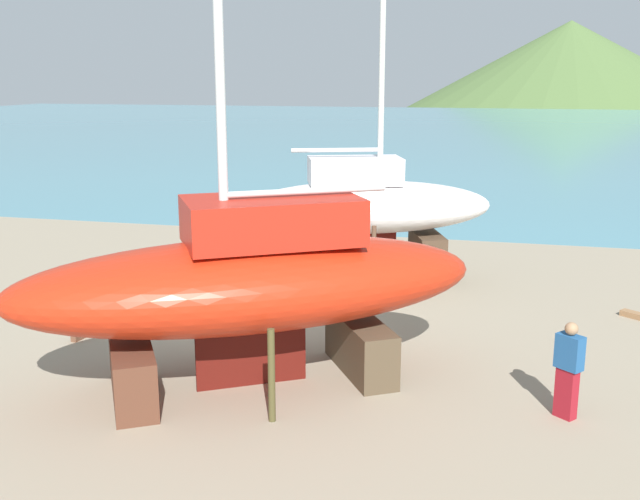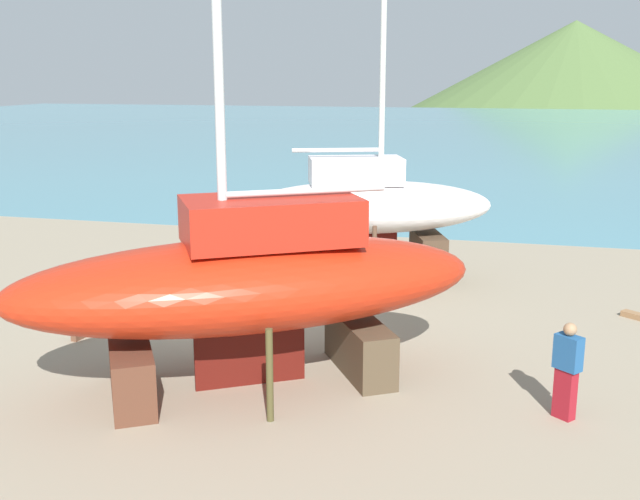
# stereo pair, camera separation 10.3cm
# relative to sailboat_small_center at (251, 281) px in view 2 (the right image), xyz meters

# --- Properties ---
(ground_plane) EXTENTS (50.44, 50.44, 0.00)m
(ground_plane) POSITION_rel_sailboat_small_center_xyz_m (-1.82, 0.82, -1.98)
(ground_plane) COLOR gray
(sea_water) EXTENTS (161.87, 103.16, 0.01)m
(sea_water) POSITION_rel_sailboat_small_center_xyz_m (-1.82, 65.01, -1.98)
(sea_water) COLOR teal
(sea_water) RESTS_ON ground
(headland_hill) EXTENTS (133.31, 133.31, 35.62)m
(headland_hill) POSITION_rel_sailboat_small_center_xyz_m (18.25, 179.56, -1.98)
(headland_hill) COLOR #4B6635
(headland_hill) RESTS_ON ground
(sailboat_small_center) EXTENTS (8.80, 6.87, 14.37)m
(sailboat_small_center) POSITION_rel_sailboat_small_center_xyz_m (0.00, 0.00, 0.00)
(sailboat_small_center) COLOR #522E1F
(sailboat_small_center) RESTS_ON ground
(sailboat_large_starboard) EXTENTS (7.09, 4.27, 11.83)m
(sailboat_large_starboard) POSITION_rel_sailboat_small_center_xyz_m (0.77, 7.25, 0.09)
(sailboat_large_starboard) COLOR #443223
(sailboat_large_starboard) RESTS_ON ground
(worker) EXTENTS (0.49, 0.46, 1.67)m
(worker) POSITION_rel_sailboat_small_center_xyz_m (5.51, -0.05, -1.11)
(worker) COLOR maroon
(worker) RESTS_ON ground
(barrel_tipped_right) EXTENTS (1.03, 0.97, 0.54)m
(barrel_tipped_right) POSITION_rel_sailboat_small_center_xyz_m (-2.94, 3.96, -1.72)
(barrel_tipped_right) COLOR #523316
(barrel_tipped_right) RESTS_ON ground
(timber_plank_near) EXTENTS (0.36, 1.70, 0.19)m
(timber_plank_near) POSITION_rel_sailboat_small_center_xyz_m (-4.38, 2.03, -1.89)
(timber_plank_near) COLOR brown
(timber_plank_near) RESTS_ON ground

